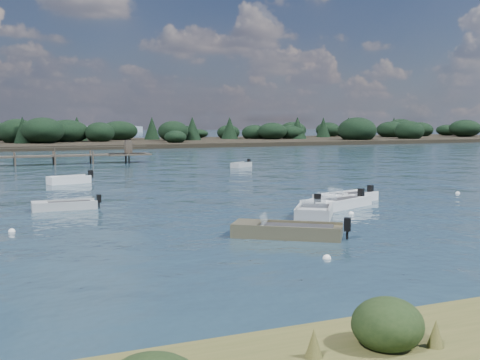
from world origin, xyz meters
name	(u,v)px	position (x,y,z in m)	size (l,w,h in m)	color
ground	(79,158)	(0.00, 60.00, 0.00)	(400.00, 400.00, 0.00)	#182B38
dinghy_mid_white_b	(346,199)	(8.50, 7.88, 0.15)	(4.84, 2.80, 1.18)	white
dinghy_near_olive	(287,233)	(-0.30, -0.74, 0.16)	(4.90, 4.24, 1.25)	brown
dinghy_mid_grey	(64,207)	(-8.23, 11.65, 0.13)	(3.90, 1.46, 0.98)	#A7ACAE
dinghy_extra_a	(314,214)	(3.47, 3.25, 0.19)	(3.43, 3.82, 1.38)	#A7ACAE
dinghy_mid_white_a	(337,205)	(6.56, 5.91, 0.16)	(5.20, 3.60, 1.22)	white
tender_far_white	(69,181)	(-6.01, 25.96, 0.18)	(3.78, 2.10, 1.27)	white
tender_far_grey_b	(241,166)	(13.59, 35.91, 0.15)	(2.95, 2.46, 1.06)	#A7ACAE
buoy_a	(327,259)	(-0.92, -5.06, 0.00)	(0.32, 0.32, 0.32)	white
buoy_b	(351,214)	(5.94, 3.49, 0.00)	(0.32, 0.32, 0.32)	white
buoy_c	(12,232)	(-11.39, 5.39, 0.00)	(0.32, 0.32, 0.32)	white
buoy_d	(458,194)	(18.05, 8.28, 0.00)	(0.32, 0.32, 0.32)	white
far_headland	(170,135)	(25.00, 100.00, 1.96)	(190.00, 40.00, 5.80)	black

